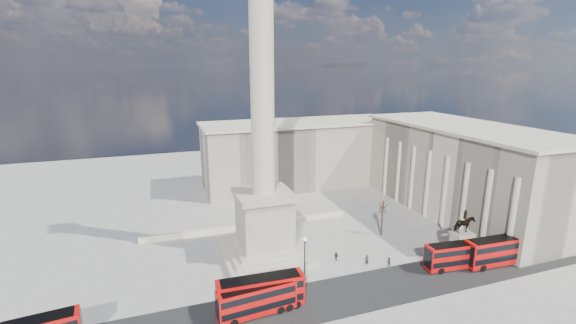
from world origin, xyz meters
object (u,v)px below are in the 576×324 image
at_px(victorian_lamp, 305,255).
at_px(pedestrian_crossing, 336,256).
at_px(nelsons_column, 264,180).
at_px(red_bus_c, 457,255).
at_px(equestrian_statue, 462,241).
at_px(pedestrian_walking, 367,260).
at_px(red_bus_a, 261,293).
at_px(red_bus_d, 498,251).
at_px(pedestrian_standing, 389,262).
at_px(red_bus_b, 257,299).

distance_m(victorian_lamp, pedestrian_crossing, 8.48).
height_order(nelsons_column, red_bus_c, nelsons_column).
bearing_deg(equestrian_statue, pedestrian_walking, 170.33).
distance_m(red_bus_a, red_bus_d, 38.12).
relative_size(red_bus_a, red_bus_d, 1.00).
xyz_separation_m(equestrian_statue, pedestrian_standing, (-12.73, 1.47, -2.12)).
distance_m(equestrian_statue, pedestrian_crossing, 20.63).
xyz_separation_m(nelsons_column, equestrian_statue, (29.90, -11.69, -10.05)).
bearing_deg(red_bus_c, pedestrian_walking, 163.36).
distance_m(red_bus_c, pedestrian_crossing, 18.55).
height_order(red_bus_b, red_bus_d, red_bus_d).
height_order(nelsons_column, pedestrian_standing, nelsons_column).
bearing_deg(red_bus_a, pedestrian_walking, 18.43).
height_order(equestrian_statue, pedestrian_crossing, equestrian_statue).
bearing_deg(red_bus_c, nelsons_column, 157.68).
bearing_deg(pedestrian_walking, pedestrian_crossing, 134.83).
xyz_separation_m(red_bus_b, red_bus_c, (32.04, 0.99, 0.03)).
bearing_deg(equestrian_statue, victorian_lamp, 175.74).
xyz_separation_m(red_bus_a, red_bus_d, (38.10, -1.13, 0.00)).
height_order(pedestrian_walking, pedestrian_standing, pedestrian_walking).
height_order(pedestrian_standing, pedestrian_crossing, pedestrian_crossing).
distance_m(red_bus_d, victorian_lamp, 30.91).
bearing_deg(pedestrian_crossing, red_bus_b, 80.26).
relative_size(red_bus_c, equestrian_statue, 1.25).
xyz_separation_m(nelsons_column, victorian_lamp, (3.25, -9.70, -8.94)).
xyz_separation_m(pedestrian_walking, pedestrian_crossing, (-3.87, 2.97, -0.13)).
distance_m(nelsons_column, red_bus_d, 38.43).
xyz_separation_m(red_bus_a, pedestrian_standing, (21.69, 4.08, -1.62)).
bearing_deg(red_bus_b, pedestrian_crossing, 25.69).
xyz_separation_m(red_bus_b, pedestrian_standing, (22.44, 4.95, -1.38)).
bearing_deg(nelsons_column, red_bus_b, -109.14).
bearing_deg(red_bus_a, pedestrian_crossing, 31.87).
height_order(red_bus_c, equestrian_statue, equestrian_statue).
bearing_deg(nelsons_column, pedestrian_standing, -30.76).
bearing_deg(nelsons_column, red_bus_c, -27.91).
relative_size(victorian_lamp, pedestrian_walking, 3.75).
relative_size(equestrian_statue, pedestrian_crossing, 5.36).
height_order(red_bus_b, pedestrian_standing, red_bus_b).
bearing_deg(pedestrian_standing, victorian_lamp, -0.56).
bearing_deg(red_bus_c, pedestrian_standing, 163.15).
height_order(pedestrian_walking, pedestrian_crossing, pedestrian_walking).
distance_m(red_bus_c, red_bus_d, 6.92).
height_order(nelsons_column, victorian_lamp, nelsons_column).
distance_m(red_bus_c, victorian_lamp, 24.01).
xyz_separation_m(red_bus_a, red_bus_b, (-0.74, -0.87, -0.24)).
height_order(red_bus_c, red_bus_d, red_bus_d).
distance_m(red_bus_a, equestrian_statue, 34.52).
relative_size(red_bus_c, pedestrian_crossing, 6.71).
distance_m(equestrian_statue, pedestrian_standing, 12.99).
height_order(red_bus_b, pedestrian_crossing, red_bus_b).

